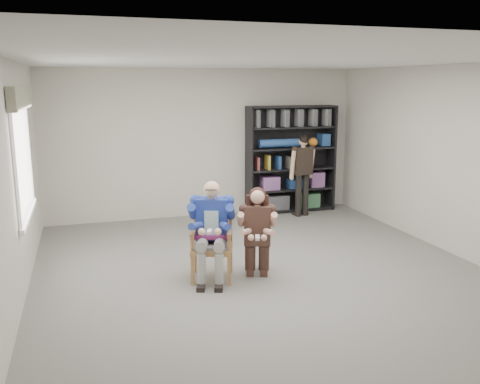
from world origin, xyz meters
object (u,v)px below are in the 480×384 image
object	(u,v)px
armchair	(212,242)
standing_man	(302,176)
seated_man	(212,231)
bookshelf	(291,159)
kneeling_woman	(257,233)

from	to	relation	value
armchair	standing_man	bearing A→B (deg)	65.96
armchair	seated_man	xyz separation A→B (m)	(0.00, 0.00, 0.15)
seated_man	bookshelf	size ratio (longest dim) A/B	0.62
kneeling_woman	standing_man	distance (m)	3.37
standing_man	armchair	bearing A→B (deg)	-142.28
armchair	kneeling_woman	world-z (taller)	kneeling_woman
seated_man	bookshelf	world-z (taller)	bookshelf
armchair	kneeling_woman	bearing A→B (deg)	7.12
seated_man	bookshelf	bearing A→B (deg)	70.88
armchair	seated_man	distance (m)	0.15
armchair	seated_man	size ratio (longest dim) A/B	0.77
seated_man	standing_man	world-z (taller)	standing_man
armchair	kneeling_woman	distance (m)	0.60
bookshelf	standing_man	size ratio (longest dim) A/B	1.34
seated_man	standing_man	distance (m)	3.63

